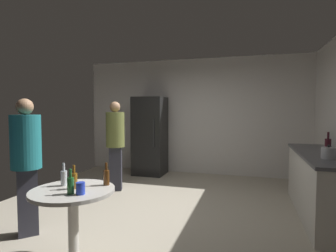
{
  "coord_description": "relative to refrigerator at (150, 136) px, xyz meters",
  "views": [
    {
      "loc": [
        1.3,
        -3.81,
        1.5
      ],
      "look_at": [
        0.13,
        0.11,
        1.26
      ],
      "focal_mm": 29.42,
      "sensor_mm": 36.0,
      "label": 1
    }
  ],
  "objects": [
    {
      "name": "beer_bottle_amber",
      "position": [
        0.61,
        -3.75,
        -0.08
      ],
      "size": [
        0.06,
        0.06,
        0.23
      ],
      "color": "#8C5919",
      "rests_on": "foreground_table"
    },
    {
      "name": "person_in_teal_shirt",
      "position": [
        -0.3,
        -3.39,
        0.05
      ],
      "size": [
        0.48,
        0.48,
        1.63
      ],
      "rotation": [
        0.0,
        0.0,
        -0.76
      ],
      "color": "#2D2D38",
      "rests_on": "ground_plane"
    },
    {
      "name": "beer_bottle_on_counter",
      "position": [
        3.29,
        -1.67,
        0.08
      ],
      "size": [
        0.06,
        0.06,
        0.23
      ],
      "color": "#26662D",
      "rests_on": "kitchen_counter"
    },
    {
      "name": "beer_bottle_brown",
      "position": [
        0.84,
        -3.54,
        -0.08
      ],
      "size": [
        0.06,
        0.06,
        0.23
      ],
      "color": "#593314",
      "rests_on": "foreground_table"
    },
    {
      "name": "ground_plane",
      "position": [
        0.94,
        -2.2,
        -0.95
      ],
      "size": [
        5.2,
        5.2,
        0.1
      ],
      "primitive_type": "cube",
      "color": "#B2A893"
    },
    {
      "name": "kitchen_counter",
      "position": [
        3.22,
        -1.76,
        -0.45
      ],
      "size": [
        0.64,
        2.16,
        0.9
      ],
      "color": "beige",
      "rests_on": "ground_plane"
    },
    {
      "name": "wine_bottle_on_counter",
      "position": [
        3.23,
        -1.94,
        0.12
      ],
      "size": [
        0.08,
        0.08,
        0.31
      ],
      "color": "#3F141E",
      "rests_on": "kitchen_counter"
    },
    {
      "name": "foreground_table",
      "position": [
        0.61,
        -3.77,
        -0.27
      ],
      "size": [
        0.8,
        0.8,
        0.73
      ],
      "color": "beige",
      "rests_on": "ground_plane"
    },
    {
      "name": "wall_back",
      "position": [
        0.94,
        0.43,
        0.45
      ],
      "size": [
        5.32,
        0.06,
        2.7
      ],
      "primitive_type": "cube",
      "color": "silver",
      "rests_on": "ground_plane"
    },
    {
      "name": "beer_bottle_clear",
      "position": [
        0.44,
        -3.68,
        -0.08
      ],
      "size": [
        0.06,
        0.06,
        0.23
      ],
      "color": "silver",
      "rests_on": "foreground_table"
    },
    {
      "name": "beer_bottle_green",
      "position": [
        0.68,
        -3.9,
        -0.08
      ],
      "size": [
        0.06,
        0.06,
        0.23
      ],
      "color": "#26662D",
      "rests_on": "foreground_table"
    },
    {
      "name": "plastic_cup_blue",
      "position": [
        0.77,
        -3.89,
        -0.11
      ],
      "size": [
        0.08,
        0.08,
        0.11
      ],
      "primitive_type": "cylinder",
      "color": "blue",
      "rests_on": "foreground_table"
    },
    {
      "name": "kettle",
      "position": [
        3.17,
        -2.23,
        0.07
      ],
      "size": [
        0.24,
        0.17,
        0.18
      ],
      "color": "#B2B2B7",
      "rests_on": "kitchen_counter"
    },
    {
      "name": "refrigerator",
      "position": [
        0.0,
        0.0,
        0.0
      ],
      "size": [
        0.7,
        0.68,
        1.8
      ],
      "color": "black",
      "rests_on": "ground_plane"
    },
    {
      "name": "person_in_olive_shirt",
      "position": [
        -0.16,
        -1.42,
        0.07
      ],
      "size": [
        0.43,
        0.43,
        1.66
      ],
      "rotation": [
        0.0,
        0.0,
        -1.23
      ],
      "color": "#2D2D38",
      "rests_on": "ground_plane"
    }
  ]
}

